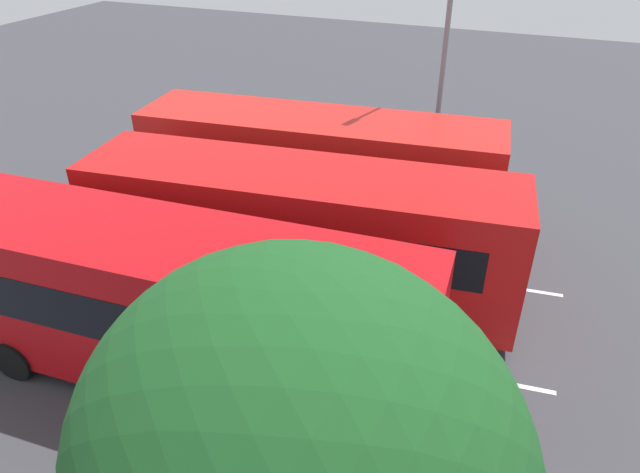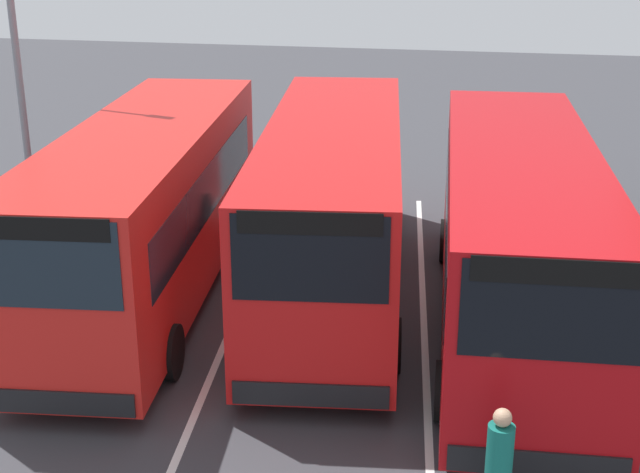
# 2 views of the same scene
# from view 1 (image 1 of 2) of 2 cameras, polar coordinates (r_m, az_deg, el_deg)

# --- Properties ---
(ground_plane) EXTENTS (65.67, 65.67, 0.00)m
(ground_plane) POSITION_cam_1_polar(r_m,az_deg,el_deg) (14.57, -3.46, -5.39)
(ground_plane) COLOR #38383D
(bus_far_left) EXTENTS (10.27, 3.47, 3.31)m
(bus_far_left) POSITION_cam_1_polar(r_m,az_deg,el_deg) (16.59, -0.22, 6.78)
(bus_far_left) COLOR red
(bus_far_left) RESTS_ON ground
(bus_center_left) EXTENTS (10.29, 3.60, 3.31)m
(bus_center_left) POSITION_cam_1_polar(r_m,az_deg,el_deg) (13.50, -2.19, 0.62)
(bus_center_left) COLOR red
(bus_center_left) RESTS_ON ground
(bus_center_right) EXTENTS (10.20, 3.02, 3.31)m
(bus_center_right) POSITION_cam_1_polar(r_m,az_deg,el_deg) (11.54, -14.28, -6.45)
(bus_center_right) COLOR #B70C11
(bus_center_right) RESTS_ON ground
(street_lamp) EXTENTS (0.85, 2.47, 7.78)m
(street_lamp) POSITION_cam_1_polar(r_m,az_deg,el_deg) (18.26, 11.84, 17.37)
(street_lamp) COLOR gray
(street_lamp) RESTS_ON ground
(lane_stripe_outer_left) EXTENTS (12.97, 1.44, 0.01)m
(lane_stripe_outer_left) POSITION_cam_1_polar(r_m,az_deg,el_deg) (15.86, -0.83, -1.92)
(lane_stripe_outer_left) COLOR silver
(lane_stripe_outer_left) RESTS_ON ground
(lane_stripe_inner_left) EXTENTS (12.97, 1.44, 0.01)m
(lane_stripe_inner_left) POSITION_cam_1_polar(r_m,az_deg,el_deg) (13.37, -6.63, -9.48)
(lane_stripe_inner_left) COLOR silver
(lane_stripe_inner_left) RESTS_ON ground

